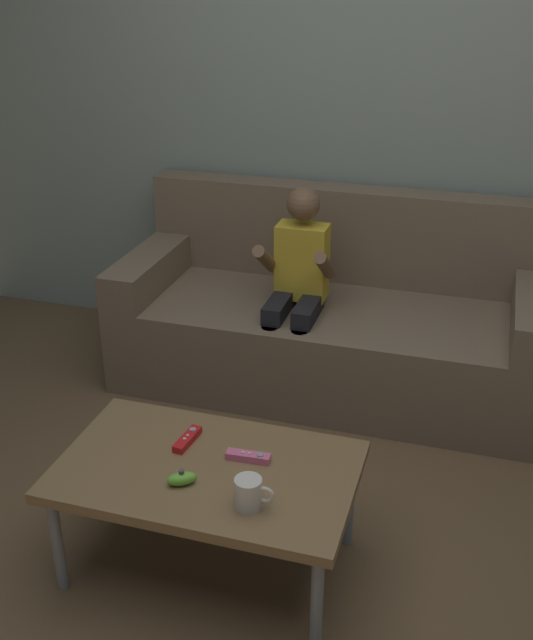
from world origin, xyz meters
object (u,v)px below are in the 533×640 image
nunchuk_lime (182,479)px  game_remote_red_far_corner (187,439)px  game_remote_pink_near_edge (248,457)px  coffee_table (207,476)px  person_seated_on_couch (297,283)px  couch (333,321)px  coffee_mug (249,493)px

nunchuk_lime → game_remote_red_far_corner: (-0.07, 0.21, -0.01)m
game_remote_pink_near_edge → game_remote_red_far_corner: size_ratio=0.99×
game_remote_pink_near_edge → coffee_table: bearing=-148.1°
person_seated_on_couch → nunchuk_lime: (-0.02, -1.26, -0.13)m
couch → coffee_mug: 1.49m
person_seated_on_couch → game_remote_red_far_corner: (-0.09, -1.05, -0.14)m
game_remote_red_far_corner → couch: bearing=80.1°
coffee_table → nunchuk_lime: 0.12m
couch → nunchuk_lime: bearing=-95.8°
person_seated_on_couch → game_remote_red_far_corner: bearing=-94.6°
game_remote_pink_near_edge → coffee_mug: coffee_mug is taller
nunchuk_lime → couch: bearing=84.2°
couch → person_seated_on_couch: person_seated_on_couch is taller
game_remote_pink_near_edge → nunchuk_lime: nunchuk_lime is taller
person_seated_on_couch → coffee_mug: person_seated_on_couch is taller
coffee_table → game_remote_red_far_corner: game_remote_red_far_corner is taller
coffee_table → game_remote_pink_near_edge: (0.11, 0.07, 0.05)m
coffee_table → couch: bearing=85.4°
couch → game_remote_pink_near_edge: couch is taller
coffee_table → game_remote_pink_near_edge: size_ratio=6.52×
couch → game_remote_pink_near_edge: bearing=-89.8°
nunchuk_lime → game_remote_red_far_corner: 0.22m
game_remote_red_far_corner → nunchuk_lime: bearing=-72.0°
couch → coffee_mug: size_ratio=16.22×
person_seated_on_couch → game_remote_red_far_corner: person_seated_on_couch is taller
coffee_table → coffee_mug: size_ratio=7.84×
couch → game_remote_red_far_corner: bearing=-99.9°
couch → nunchuk_lime: 1.45m
nunchuk_lime → game_remote_pink_near_edge: bearing=48.9°
person_seated_on_couch → game_remote_pink_near_edge: size_ratio=6.64×
coffee_table → game_remote_red_far_corner: 0.16m
game_remote_pink_near_edge → game_remote_red_far_corner: same height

